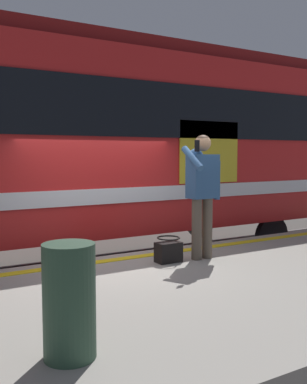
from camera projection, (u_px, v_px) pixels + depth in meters
ground_plane at (116, 312)px, 6.42m from camera, size 26.53×26.53×0.00m
platform at (191, 326)px, 4.81m from camera, size 17.69×3.69×0.85m
safety_line at (126, 258)px, 6.09m from camera, size 17.33×0.16×0.01m
track_rail_near at (80, 282)px, 7.64m from camera, size 22.99×0.08×0.16m
track_rail_far at (53, 265)px, 8.87m from camera, size 22.99×0.08×0.16m
train_carriage at (58, 138)px, 7.99m from camera, size 12.77×3.11×4.08m
passenger at (202, 186)px, 6.01m from camera, size 0.57×0.55×1.69m
handbag at (168, 251)px, 5.89m from camera, size 0.34×0.31×0.34m
trash_bin at (69, 301)px, 3.10m from camera, size 0.37×0.37×0.82m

